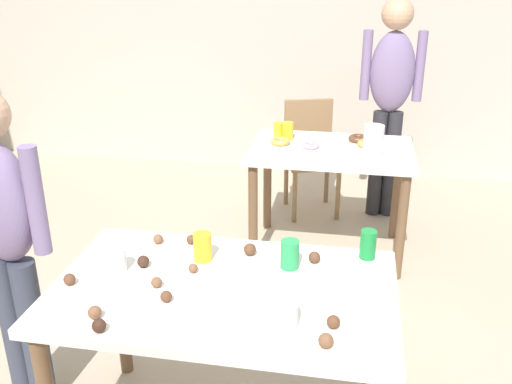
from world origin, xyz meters
TOP-DOWN VIEW (x-y plane):
  - wall_back at (0.00, 3.20)m, footprint 6.40×0.10m
  - dining_table_near at (0.08, -0.21)m, footprint 1.29×0.78m
  - dining_table_far at (0.39, 1.54)m, footprint 1.05×0.70m
  - chair_far_table at (0.20, 2.25)m, footprint 0.51×0.51m
  - person_girl_near at (-0.84, -0.15)m, footprint 0.45×0.27m
  - person_adult_far at (0.77, 2.23)m, footprint 0.45×0.22m
  - mixing_bowl at (0.31, -0.42)m, footprint 0.16×0.16m
  - soda_can at (0.61, 0.11)m, footprint 0.07×0.07m
  - fork_near at (0.45, -0.25)m, footprint 0.17×0.02m
  - cup_near_0 at (-0.35, -0.17)m, footprint 0.07×0.07m
  - cup_near_1 at (0.31, -0.03)m, footprint 0.07×0.07m
  - cup_near_2 at (-0.05, -0.03)m, footprint 0.07×0.07m
  - cake_ball_0 at (0.13, 0.04)m, footprint 0.05×0.05m
  - cake_ball_1 at (-0.10, -0.35)m, footprint 0.04×0.04m
  - cake_ball_2 at (0.48, -0.51)m, footprint 0.05×0.05m
  - cake_ball_3 at (-0.26, -0.56)m, footprint 0.05×0.05m
  - cake_ball_4 at (-0.16, -0.26)m, footprint 0.04×0.04m
  - cake_ball_5 at (-0.27, -0.13)m, footprint 0.05×0.05m
  - cake_ball_6 at (-0.49, -0.30)m, footprint 0.05×0.05m
  - cake_ball_7 at (-0.13, 0.10)m, footprint 0.04×0.04m
  - cake_ball_8 at (-0.28, 0.07)m, footprint 0.04×0.04m
  - cake_ball_9 at (0.40, 0.03)m, footprint 0.05×0.05m
  - cake_ball_10 at (-0.31, -0.49)m, footprint 0.05×0.05m
  - cake_ball_11 at (-0.06, -0.14)m, footprint 0.04×0.04m
  - cake_ball_12 at (0.50, -0.40)m, footprint 0.05×0.05m
  - pitcher_far at (0.64, 1.34)m, footprint 0.12×0.12m
  - cup_far_0 at (0.02, 1.72)m, footprint 0.07×0.07m
  - cup_far_1 at (0.08, 1.68)m, footprint 0.08×0.08m
  - donut_far_0 at (0.25, 1.52)m, footprint 0.11×0.11m
  - donut_far_1 at (0.62, 1.61)m, footprint 0.13×0.13m
  - donut_far_2 at (0.05, 1.56)m, footprint 0.13×0.13m
  - donut_far_3 at (0.56, 1.72)m, footprint 0.13×0.13m

SIDE VIEW (x-z plane):
  - chair_far_table at x=0.20m, z-range 0.06..0.93m
  - dining_table_far at x=0.39m, z-range 0.26..1.01m
  - dining_table_near at x=0.08m, z-range 0.28..1.03m
  - fork_near at x=0.45m, z-range 0.75..0.76m
  - donut_far_0 at x=0.25m, z-range 0.75..0.78m
  - cake_ball_11 at x=-0.06m, z-range 0.75..0.79m
  - donut_far_2 at x=0.05m, z-range 0.75..0.79m
  - donut_far_1 at x=0.62m, z-range 0.75..0.79m
  - donut_far_3 at x=0.56m, z-range 0.75..0.79m
  - cake_ball_7 at x=-0.13m, z-range 0.75..0.79m
  - cake_ball_4 at x=-0.16m, z-range 0.75..0.79m
  - cake_ball_8 at x=-0.28m, z-range 0.75..0.79m
  - cake_ball_1 at x=-0.10m, z-range 0.75..0.79m
  - cake_ball_6 at x=-0.49m, z-range 0.75..0.80m
  - cake_ball_12 at x=0.50m, z-range 0.75..0.80m
  - cake_ball_10 at x=-0.31m, z-range 0.75..0.80m
  - cake_ball_3 at x=-0.26m, z-range 0.75..0.80m
  - cake_ball_9 at x=0.40m, z-range 0.75..0.80m
  - cake_ball_5 at x=-0.27m, z-range 0.75..0.80m
  - cake_ball_2 at x=0.48m, z-range 0.75..0.80m
  - cake_ball_0 at x=0.13m, z-range 0.75..0.80m
  - mixing_bowl at x=0.31m, z-range 0.75..0.84m
  - cup_near_0 at x=-0.35m, z-range 0.75..0.84m
  - cup_far_0 at x=0.02m, z-range 0.75..0.85m
  - cup_near_1 at x=0.31m, z-range 0.75..0.87m
  - cup_far_1 at x=0.08m, z-range 0.75..0.87m
  - cup_near_2 at x=-0.05m, z-range 0.75..0.87m
  - soda_can at x=0.61m, z-range 0.75..0.87m
  - pitcher_far at x=0.64m, z-range 0.75..0.97m
  - person_girl_near at x=-0.84m, z-range 0.14..1.59m
  - person_adult_far at x=0.77m, z-range 0.18..1.82m
  - wall_back at x=0.00m, z-range 0.00..2.60m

